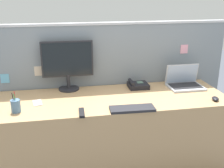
{
  "coord_description": "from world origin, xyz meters",
  "views": [
    {
      "loc": [
        -0.46,
        -2.42,
        1.71
      ],
      "look_at": [
        0.0,
        0.05,
        0.85
      ],
      "focal_mm": 44.86,
      "sensor_mm": 36.0,
      "label": 1
    }
  ],
  "objects_px": {
    "computer_mouse_right_hand": "(215,99)",
    "cell_phone_white_slab": "(37,103)",
    "desktop_monitor": "(67,62)",
    "desk_phone": "(137,85)",
    "keyboard_main": "(132,109)",
    "tv_remote": "(82,113)",
    "pen_cup": "(16,106)",
    "laptop": "(184,82)"
  },
  "relations": [
    {
      "from": "desktop_monitor",
      "to": "keyboard_main",
      "type": "xyz_separation_m",
      "value": [
        0.51,
        -0.62,
        -0.27
      ]
    },
    {
      "from": "pen_cup",
      "to": "tv_remote",
      "type": "bearing_deg",
      "value": -14.47
    },
    {
      "from": "laptop",
      "to": "desk_phone",
      "type": "xyz_separation_m",
      "value": [
        -0.49,
        0.06,
        -0.02
      ]
    },
    {
      "from": "laptop",
      "to": "pen_cup",
      "type": "bearing_deg",
      "value": -168.22
    },
    {
      "from": "keyboard_main",
      "to": "computer_mouse_right_hand",
      "type": "distance_m",
      "value": 0.81
    },
    {
      "from": "pen_cup",
      "to": "laptop",
      "type": "bearing_deg",
      "value": 11.78
    },
    {
      "from": "desktop_monitor",
      "to": "keyboard_main",
      "type": "distance_m",
      "value": 0.85
    },
    {
      "from": "keyboard_main",
      "to": "desk_phone",
      "type": "bearing_deg",
      "value": 72.27
    },
    {
      "from": "cell_phone_white_slab",
      "to": "desktop_monitor",
      "type": "bearing_deg",
      "value": 38.44
    },
    {
      "from": "desktop_monitor",
      "to": "cell_phone_white_slab",
      "type": "height_order",
      "value": "desktop_monitor"
    },
    {
      "from": "laptop",
      "to": "pen_cup",
      "type": "relative_size",
      "value": 1.98
    },
    {
      "from": "computer_mouse_right_hand",
      "to": "cell_phone_white_slab",
      "type": "distance_m",
      "value": 1.63
    },
    {
      "from": "desktop_monitor",
      "to": "desk_phone",
      "type": "xyz_separation_m",
      "value": [
        0.7,
        -0.09,
        -0.26
      ]
    },
    {
      "from": "computer_mouse_right_hand",
      "to": "cell_phone_white_slab",
      "type": "relative_size",
      "value": 0.76
    },
    {
      "from": "pen_cup",
      "to": "keyboard_main",
      "type": "bearing_deg",
      "value": -8.05
    },
    {
      "from": "desktop_monitor",
      "to": "cell_phone_white_slab",
      "type": "bearing_deg",
      "value": -131.92
    },
    {
      "from": "pen_cup",
      "to": "cell_phone_white_slab",
      "type": "xyz_separation_m",
      "value": [
        0.16,
        0.16,
        -0.05
      ]
    },
    {
      "from": "laptop",
      "to": "computer_mouse_right_hand",
      "type": "xyz_separation_m",
      "value": [
        0.12,
        -0.41,
        -0.04
      ]
    },
    {
      "from": "desk_phone",
      "to": "keyboard_main",
      "type": "xyz_separation_m",
      "value": [
        -0.2,
        -0.54,
        -0.02
      ]
    },
    {
      "from": "tv_remote",
      "to": "desktop_monitor",
      "type": "bearing_deg",
      "value": 99.13
    },
    {
      "from": "computer_mouse_right_hand",
      "to": "pen_cup",
      "type": "bearing_deg",
      "value": -162.41
    },
    {
      "from": "keyboard_main",
      "to": "tv_remote",
      "type": "distance_m",
      "value": 0.43
    },
    {
      "from": "laptop",
      "to": "tv_remote",
      "type": "xyz_separation_m",
      "value": [
        -1.12,
        -0.48,
        -0.04
      ]
    },
    {
      "from": "desk_phone",
      "to": "keyboard_main",
      "type": "height_order",
      "value": "desk_phone"
    },
    {
      "from": "desktop_monitor",
      "to": "pen_cup",
      "type": "bearing_deg",
      "value": -133.01
    },
    {
      "from": "cell_phone_white_slab",
      "to": "tv_remote",
      "type": "height_order",
      "value": "tv_remote"
    },
    {
      "from": "computer_mouse_right_hand",
      "to": "pen_cup",
      "type": "height_order",
      "value": "pen_cup"
    },
    {
      "from": "keyboard_main",
      "to": "computer_mouse_right_hand",
      "type": "xyz_separation_m",
      "value": [
        0.81,
        0.07,
        0.01
      ]
    },
    {
      "from": "cell_phone_white_slab",
      "to": "desk_phone",
      "type": "bearing_deg",
      "value": 4.01
    },
    {
      "from": "desk_phone",
      "to": "pen_cup",
      "type": "distance_m",
      "value": 1.23
    },
    {
      "from": "desk_phone",
      "to": "keyboard_main",
      "type": "distance_m",
      "value": 0.57
    },
    {
      "from": "keyboard_main",
      "to": "computer_mouse_right_hand",
      "type": "bearing_deg",
      "value": 6.99
    },
    {
      "from": "laptop",
      "to": "keyboard_main",
      "type": "distance_m",
      "value": 0.84
    },
    {
      "from": "keyboard_main",
      "to": "tv_remote",
      "type": "xyz_separation_m",
      "value": [
        -0.43,
        -0.0,
        -0.0
      ]
    },
    {
      "from": "tv_remote",
      "to": "keyboard_main",
      "type": "bearing_deg",
      "value": 2.13
    },
    {
      "from": "desktop_monitor",
      "to": "computer_mouse_right_hand",
      "type": "distance_m",
      "value": 1.46
    },
    {
      "from": "keyboard_main",
      "to": "pen_cup",
      "type": "xyz_separation_m",
      "value": [
        -0.96,
        0.14,
        0.04
      ]
    },
    {
      "from": "laptop",
      "to": "keyboard_main",
      "type": "bearing_deg",
      "value": -144.98
    },
    {
      "from": "laptop",
      "to": "tv_remote",
      "type": "bearing_deg",
      "value": -156.63
    },
    {
      "from": "desktop_monitor",
      "to": "tv_remote",
      "type": "bearing_deg",
      "value": -82.79
    },
    {
      "from": "desktop_monitor",
      "to": "desk_phone",
      "type": "bearing_deg",
      "value": -6.93
    },
    {
      "from": "desktop_monitor",
      "to": "keyboard_main",
      "type": "relative_size",
      "value": 1.33
    }
  ]
}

